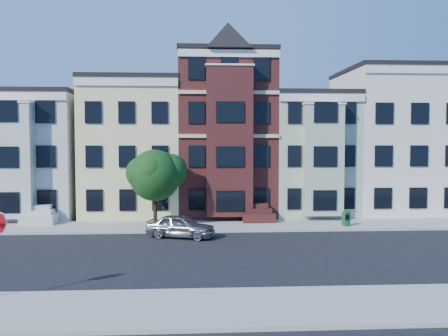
{
  "coord_description": "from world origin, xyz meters",
  "views": [
    {
      "loc": [
        -2.42,
        -24.45,
        5.7
      ],
      "look_at": [
        -0.8,
        2.46,
        4.2
      ],
      "focal_mm": 40.0,
      "sensor_mm": 36.0,
      "label": 1
    }
  ],
  "objects": [
    {
      "name": "house_brown",
      "position": [
        0.0,
        14.5,
        6.0
      ],
      "size": [
        7.0,
        9.0,
        12.0
      ],
      "primitive_type": "cube",
      "color": "#3F1816",
      "rests_on": "ground"
    },
    {
      "name": "street_tree",
      "position": [
        -4.95,
        7.82,
        3.21
      ],
      "size": [
        5.81,
        5.81,
        6.13
      ],
      "primitive_type": null,
      "rotation": [
        0.0,
        0.0,
        0.11
      ],
      "color": "#194B14",
      "rests_on": "far_sidewalk"
    },
    {
      "name": "house_green",
      "position": [
        6.5,
        14.5,
        4.5
      ],
      "size": [
        6.0,
        9.0,
        9.0
      ],
      "primitive_type": "cube",
      "color": "#A5B597",
      "rests_on": "ground"
    },
    {
      "name": "ground",
      "position": [
        0.0,
        0.0,
        0.0
      ],
      "size": [
        120.0,
        120.0,
        0.0
      ],
      "primitive_type": "plane",
      "color": "black"
    },
    {
      "name": "newspaper_box",
      "position": [
        7.41,
        7.05,
        0.62
      ],
      "size": [
        0.52,
        0.49,
        0.93
      ],
      "primitive_type": "cube",
      "rotation": [
        0.0,
        0.0,
        0.35
      ],
      "color": "#1A5B26",
      "rests_on": "far_sidewalk"
    },
    {
      "name": "house_cream",
      "position": [
        13.5,
        14.5,
        5.5
      ],
      "size": [
        8.0,
        9.0,
        11.0
      ],
      "primitive_type": "cube",
      "color": "silver",
      "rests_on": "ground"
    },
    {
      "name": "near_sidewalk",
      "position": [
        0.0,
        -8.0,
        0.07
      ],
      "size": [
        60.0,
        4.0,
        0.15
      ],
      "primitive_type": "cube",
      "color": "#9E9B93",
      "rests_on": "ground"
    },
    {
      "name": "far_sidewalk",
      "position": [
        0.0,
        8.0,
        0.07
      ],
      "size": [
        60.0,
        4.0,
        0.15
      ],
      "primitive_type": "cube",
      "color": "#9E9B93",
      "rests_on": "ground"
    },
    {
      "name": "house_yellow",
      "position": [
        -7.0,
        14.5,
        5.0
      ],
      "size": [
        7.0,
        9.0,
        10.0
      ],
      "primitive_type": "cube",
      "color": "#F3E4A1",
      "rests_on": "ground"
    },
    {
      "name": "house_white",
      "position": [
        -15.0,
        14.5,
        4.5
      ],
      "size": [
        8.0,
        9.0,
        9.0
      ],
      "primitive_type": "cube",
      "color": "beige",
      "rests_on": "ground"
    },
    {
      "name": "parked_car",
      "position": [
        -3.21,
        4.59,
        0.68
      ],
      "size": [
        4.32,
        2.88,
        1.37
      ],
      "primitive_type": "imported",
      "rotation": [
        0.0,
        0.0,
        1.22
      ],
      "color": "#9B9DA2",
      "rests_on": "ground"
    }
  ]
}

